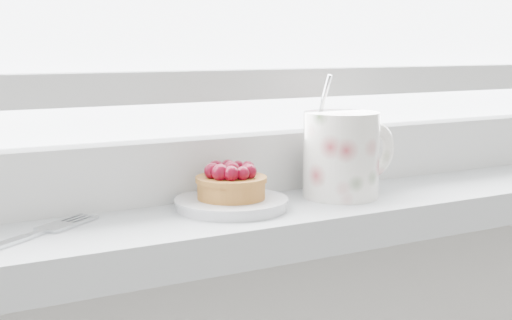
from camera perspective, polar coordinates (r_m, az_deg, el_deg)
saucer at (r=0.78m, az=-1.99°, el=-3.51°), size 0.12×0.12×0.01m
raspberry_tart at (r=0.77m, az=-2.02°, el=-1.76°), size 0.08×0.08×0.04m
floral_mug at (r=0.84m, az=7.00°, el=0.59°), size 0.13×0.09×0.14m
fork at (r=0.68m, az=-18.85°, el=-6.16°), size 0.19×0.14×0.00m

